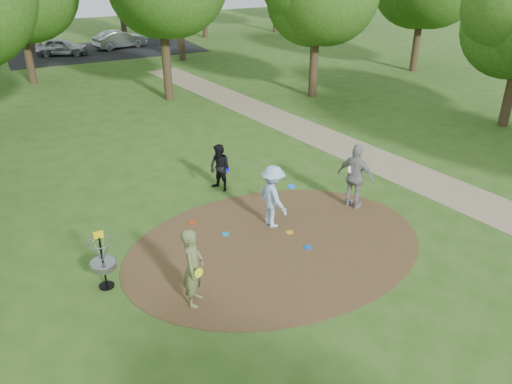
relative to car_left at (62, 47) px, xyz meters
name	(u,v)px	position (x,y,z in m)	size (l,w,h in m)	color
ground	(276,246)	(1.24, -29.56, -0.61)	(100.00, 100.00, 0.00)	#2D5119
dirt_clearing	(276,245)	(1.24, -29.56, -0.60)	(8.40, 8.40, 0.02)	#47301C
footpath	(407,173)	(7.74, -27.56, -0.61)	(2.00, 40.00, 0.01)	#8C7A5B
parking_lot	(106,50)	(3.24, 0.44, -0.61)	(14.00, 8.00, 0.01)	black
player_observer_with_disc	(193,267)	(-1.58, -30.79, 0.35)	(0.77, 0.84, 1.92)	#646A3D
player_throwing_with_disc	(273,197)	(1.68, -28.54, 0.32)	(1.17, 1.25, 1.87)	#9BBDE8
player_walking_with_disc	(220,168)	(1.29, -25.70, 0.18)	(0.87, 0.95, 1.58)	black
player_waiting_with_disc	(356,177)	(4.45, -28.72, 0.42)	(0.96, 1.31, 2.06)	gray
disc_ground_cyan	(226,234)	(0.24, -28.42, -0.58)	(0.22, 0.22, 0.02)	#187FC6
disc_ground_blue	(308,247)	(1.93, -30.07, -0.58)	(0.22, 0.22, 0.02)	blue
disc_ground_red	(192,223)	(-0.38, -27.37, -0.58)	(0.22, 0.22, 0.02)	#BA3312
car_left	(62,47)	(0.00, 0.00, 0.00)	(1.45, 3.60, 1.23)	#A4A5AC
car_right	(120,39)	(4.45, 0.86, 0.06)	(1.41, 4.06, 1.34)	#979A9E
disc_ground_orange	(289,232)	(1.89, -29.16, -0.58)	(0.22, 0.22, 0.02)	orange
disc_golf_basket	(102,256)	(-3.26, -29.26, 0.26)	(0.63, 0.63, 1.54)	black
tree_ring	(201,3)	(3.13, -20.01, 4.65)	(37.75, 45.17, 9.07)	#332316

